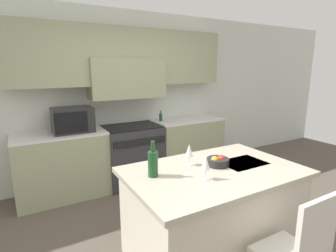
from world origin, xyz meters
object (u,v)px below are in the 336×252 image
Objects in this scene: island_chair at (299,251)px; wine_glass_far at (189,151)px; range_stove at (132,154)px; microwave at (73,120)px; oil_bottle_on_counter at (161,117)px; wine_bottle at (153,163)px; wine_glass_near at (206,163)px; fruit_bowl at (218,161)px.

wine_glass_far reaches higher than island_chair.
range_stove is 4.38× the size of wine_glass_far.
range_stove is at bearing -1.24° from microwave.
range_stove is 1.07m from microwave.
oil_bottle_on_counter is at bearing 8.98° from range_stove.
microwave reaches higher than wine_bottle.
wine_glass_near is at bearing -37.56° from wine_bottle.
wine_bottle reaches higher than wine_glass_near.
range_stove is 1.99m from wine_bottle.
range_stove is 2.94× the size of wine_bottle.
island_chair is at bearing -76.70° from wine_glass_far.
wine_bottle reaches higher than range_stove.
fruit_bowl is at bearing -6.85° from wine_bottle.
wine_glass_near is (0.68, -2.13, -0.07)m from microwave.
island_chair is (0.99, -2.82, -0.55)m from microwave.
wine_bottle is 0.45m from wine_glass_near.
microwave is at bearing 112.77° from wine_glass_far.
wine_bottle is at bearing -119.70° from oil_bottle_on_counter.
wine_bottle is at bearing -106.19° from range_stove.
island_chair reaches higher than range_stove.
wine_glass_far is (-0.24, 1.04, 0.48)m from island_chair.
fruit_bowl is at bearing -86.36° from range_stove.
wine_bottle is at bearing 124.54° from island_chair.
microwave reaches higher than oil_bottle_on_counter.
wine_glass_far is (0.75, -1.78, -0.07)m from microwave.
oil_bottle_on_counter is (0.74, 2.20, -0.03)m from wine_glass_near.
wine_bottle is (0.33, -1.85, -0.09)m from microwave.
microwave is at bearing 116.97° from fruit_bowl.
wine_bottle reaches higher than oil_bottle_on_counter.
microwave is 2.52× the size of fruit_bowl.
range_stove is at bearing -171.02° from oil_bottle_on_counter.
microwave is 1.94m from wine_glass_far.
wine_glass_near is (-0.18, -2.11, 0.57)m from range_stove.
island_chair is 0.97m from fruit_bowl.
range_stove is 4.35× the size of fruit_bowl.
island_chair reaches higher than fruit_bowl.
fruit_bowl is (-0.01, 0.89, 0.38)m from island_chair.
microwave is 2.18m from fruit_bowl.
oil_bottle_on_counter is at bearing 71.30° from wine_glass_near.
wine_glass_far is (0.42, 0.07, 0.02)m from wine_bottle.
range_stove is at bearing 86.36° from wine_glass_far.
wine_glass_far is 1.98m from oil_bottle_on_counter.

